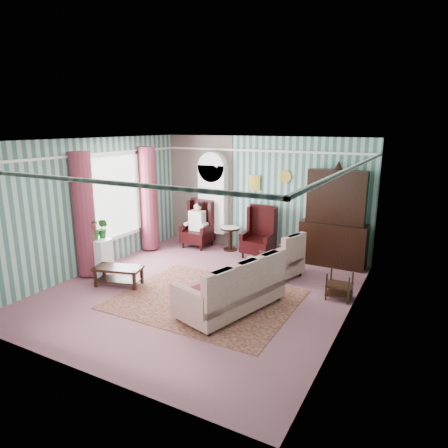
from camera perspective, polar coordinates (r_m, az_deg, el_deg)
The scene contains 17 objects.
floor at distance 7.96m, azimuth -3.30°, elevation -9.48°, with size 6.00×6.00×0.00m, color #8C515A.
room_shell at distance 7.88m, azimuth -6.69°, elevation 5.42°, with size 5.53×6.02×2.91m.
bookcase at distance 10.63m, azimuth -1.62°, elevation 2.88°, with size 0.80×0.28×2.24m, color white.
dresser_hutch at distance 9.35m, azimuth 15.55°, elevation 1.20°, with size 1.50×0.56×2.36m, color black.
wingback_left at distance 10.54m, azimuth -3.83°, elevation 0.00°, with size 0.76×0.80×1.25m, color black.
wingback_right at distance 9.75m, azimuth 4.93°, elevation -1.17°, with size 0.76×0.80×1.25m, color black.
seated_woman at distance 10.55m, azimuth -3.83°, elevation -0.18°, with size 0.44×0.40×1.18m, color silver, non-canonical shape.
round_side_table at distance 10.32m, azimuth 0.89°, elevation -2.14°, with size 0.50×0.50×0.60m, color black.
nest_table at distance 7.80m, azimuth 16.18°, elevation -8.40°, with size 0.45×0.38×0.54m, color black.
plant_stand at distance 9.03m, azimuth -17.51°, elevation -4.52°, with size 0.55×0.35×0.80m, color silver.
rug at distance 7.58m, azimuth -2.54°, elevation -10.66°, with size 3.20×2.60×0.01m, color #4E1A20.
sofa at distance 6.97m, azimuth 0.99°, elevation -8.17°, with size 2.02×1.11×1.08m, color beige.
floral_armchair at distance 8.60m, azimuth 8.24°, elevation -4.07°, with size 0.80×0.78×1.04m, color beige.
coffee_table at distance 8.39m, azimuth -14.81°, elevation -7.23°, with size 0.95×0.45×0.39m, color black.
potted_plant_a at distance 8.83m, azimuth -18.13°, elevation -0.74°, with size 0.41×0.36×0.46m, color #184D18.
potted_plant_b at distance 8.93m, azimuth -16.92°, elevation -0.59°, with size 0.23×0.19×0.43m, color #20551A.
potted_plant_c at distance 8.97m, azimuth -18.05°, elevation -0.77°, with size 0.21×0.21×0.38m, color #225B1C.
Camera 1 is at (3.84, -6.21, 3.17)m, focal length 32.00 mm.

